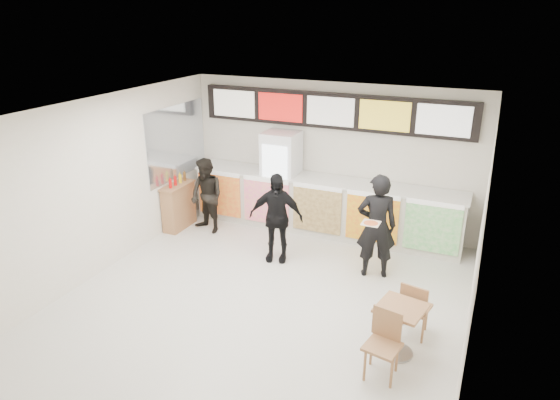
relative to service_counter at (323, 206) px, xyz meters
The scene contains 15 objects.
floor 3.15m from the service_counter, 90.00° to the right, with size 7.00×7.00×0.00m, color beige.
ceiling 3.93m from the service_counter, 90.00° to the right, with size 7.00×7.00×0.00m, color white.
wall_back 1.01m from the service_counter, 90.00° to the left, with size 6.00×6.00×0.00m, color silver.
wall_left 4.41m from the service_counter, 134.13° to the right, with size 7.00×7.00×0.00m, color silver.
wall_right 4.41m from the service_counter, 45.87° to the right, with size 7.00×7.00×0.00m, color silver.
service_counter is the anchor object (origin of this frame).
menu_board 1.90m from the service_counter, 90.00° to the left, with size 5.50×0.14×0.70m.
drinks_fridge 1.03m from the service_counter, behind, with size 0.70×0.67×2.00m.
mirror_panel 3.28m from the service_counter, 167.87° to the right, with size 0.01×2.00×1.50m, color #B2B7BF.
customer_main 1.97m from the service_counter, 43.91° to the right, with size 0.67×0.44×1.83m, color black.
customer_left 2.37m from the service_counter, 157.18° to the right, with size 0.75×0.58×1.54m, color black.
customer_mid 1.55m from the service_counter, 104.47° to the right, with size 0.97×0.40×1.65m, color black.
pizza_slice 2.35m from the service_counter, 52.11° to the right, with size 0.36×0.36×0.02m.
cafe_table 3.97m from the service_counter, 56.42° to the right, with size 0.69×1.52×0.86m.
condiment_ledge 2.99m from the service_counter, 160.67° to the right, with size 0.34×0.85×1.13m.
Camera 1 is at (2.96, -5.88, 4.31)m, focal length 32.00 mm.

